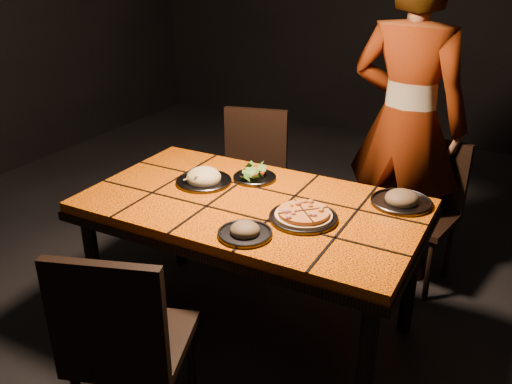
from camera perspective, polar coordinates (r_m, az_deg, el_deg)
The scene contains 11 objects.
room_shell at distance 2.37m, azimuth -0.53°, elevation 15.62°, with size 6.04×7.04×3.08m.
dining_table at distance 2.63m, azimuth -0.46°, elevation -2.52°, with size 1.62×0.92×0.75m.
chair_near at distance 2.13m, azimuth -13.80°, elevation -14.93°, with size 0.54×0.54×0.93m.
chair_far_left at distance 3.52m, azimuth -0.41°, elevation 2.16°, with size 0.51×0.51×0.92m.
chair_far_right at distance 3.34m, azimuth 17.40°, elevation -1.01°, with size 0.45×0.45×0.86m.
diner at distance 3.23m, azimuth 15.56°, elevation 6.99°, with size 0.69×0.45×1.88m, color brown.
plate_pizza at distance 2.43m, azimuth 5.01°, elevation -2.51°, with size 0.37×0.37×0.04m.
plate_pasta at distance 2.80m, azimuth -5.52°, elevation 1.43°, with size 0.29×0.29×0.09m.
plate_salad at distance 2.83m, azimuth -0.14°, elevation 1.84°, with size 0.23×0.23×0.07m.
plate_mushroom_a at distance 2.29m, azimuth -1.17°, elevation -4.14°, with size 0.23×0.23×0.08m.
plate_mushroom_b at distance 2.65m, azimuth 15.08°, elevation -0.72°, with size 0.29×0.29×0.09m.
Camera 1 is at (1.13, -2.06, 1.87)m, focal length 38.00 mm.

